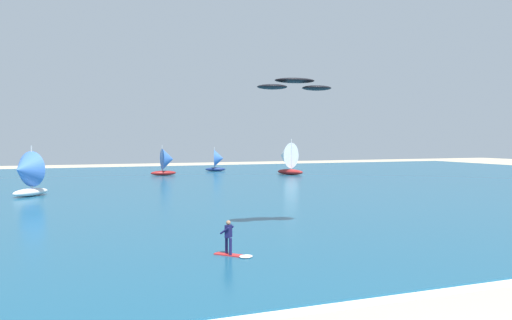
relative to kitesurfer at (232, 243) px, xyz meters
name	(u,v)px	position (x,y,z in m)	size (l,w,h in m)	color
ocean	(155,187)	(3.01, 37.30, -0.65)	(160.00, 90.00, 0.10)	navy
shoreline_foam	(387,294)	(3.42, -7.45, -0.70)	(90.93, 1.89, 0.01)	white
kitesurfer	(232,243)	(0.00, 0.00, 0.00)	(1.72, 1.84, 1.67)	red
kite	(295,85)	(5.72, 5.08, 8.22)	(4.80, 2.06, 0.71)	black
sailboat_far_right	(25,173)	(-10.53, 30.69, 1.65)	(4.31, 4.35, 4.91)	white
sailboat_far_left	(287,158)	(25.85, 49.69, 1.96)	(4.47, 5.02, 5.60)	maroon
sailboat_mid_left	(167,161)	(8.02, 54.77, 1.52)	(3.91, 3.29, 4.63)	maroon
sailboat_anchored_offshore	(218,160)	(18.37, 61.75, 1.30)	(3.70, 3.29, 4.16)	navy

